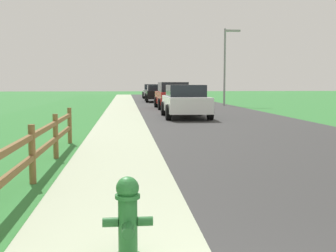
{
  "coord_description": "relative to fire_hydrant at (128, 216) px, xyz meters",
  "views": [
    {
      "loc": [
        -0.82,
        -2.27,
        1.63
      ],
      "look_at": [
        -0.03,
        5.72,
        0.84
      ],
      "focal_mm": 46.67,
      "sensor_mm": 36.0,
      "label": 1
    }
  ],
  "objects": [
    {
      "name": "rail_fence",
      "position": [
        -1.51,
        3.17,
        0.16
      ],
      "size": [
        0.11,
        9.7,
        0.97
      ],
      "color": "brown",
      "rests_on": "ground"
    },
    {
      "name": "parked_car_black",
      "position": [
        2.77,
        34.08,
        0.37
      ],
      "size": [
        2.16,
        4.71,
        1.47
      ],
      "color": "black",
      "rests_on": "ground"
    },
    {
      "name": "ground_plane",
      "position": [
        0.8,
        23.31,
        -0.4
      ],
      "size": [
        120.0,
        120.0,
        0.0
      ],
      "primitive_type": "plane",
      "color": "#327835"
    },
    {
      "name": "fire_hydrant",
      "position": [
        0.0,
        0.0,
        0.0
      ],
      "size": [
        0.47,
        0.39,
        0.77
      ],
      "color": "#287233",
      "rests_on": "ground"
    },
    {
      "name": "parked_suv_white",
      "position": [
        2.82,
        16.51,
        0.39
      ],
      "size": [
        2.13,
        4.63,
        1.55
      ],
      "color": "white",
      "rests_on": "ground"
    },
    {
      "name": "street_lamp",
      "position": [
        7.27,
        27.16,
        2.93
      ],
      "size": [
        1.17,
        0.2,
        5.51
      ],
      "color": "gray",
      "rests_on": "ground"
    },
    {
      "name": "parked_car_silver",
      "position": [
        2.83,
        42.94,
        0.35
      ],
      "size": [
        2.06,
        4.3,
        1.51
      ],
      "color": "#B7BABF",
      "rests_on": "ground"
    },
    {
      "name": "parked_car_red",
      "position": [
        3.02,
        23.94,
        0.45
      ],
      "size": [
        2.18,
        4.66,
        1.69
      ],
      "color": "maroon",
      "rests_on": "ground"
    },
    {
      "name": "road_asphalt",
      "position": [
        4.3,
        25.31,
        -0.4
      ],
      "size": [
        7.0,
        66.0,
        0.01
      ],
      "primitive_type": "cube",
      "color": "#343434",
      "rests_on": "ground"
    },
    {
      "name": "grass_verge",
      "position": [
        -3.7,
        25.31,
        -0.4
      ],
      "size": [
        5.0,
        66.0,
        0.0
      ],
      "primitive_type": "cube",
      "color": "#327835",
      "rests_on": "ground"
    },
    {
      "name": "curb_concrete",
      "position": [
        -2.2,
        25.31,
        -0.4
      ],
      "size": [
        6.0,
        66.0,
        0.01
      ],
      "primitive_type": "cube",
      "color": "#ACB798",
      "rests_on": "ground"
    }
  ]
}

